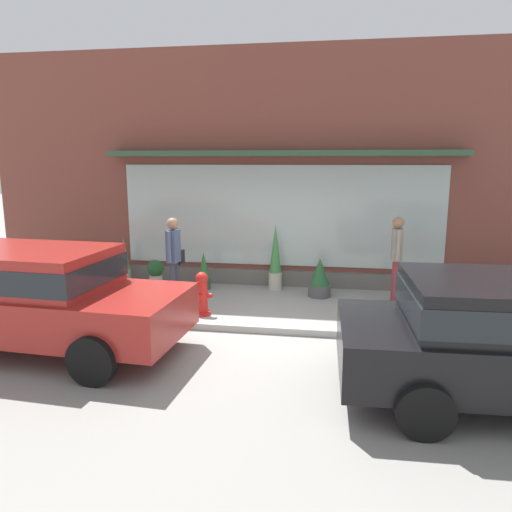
{
  "coord_description": "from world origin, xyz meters",
  "views": [
    {
      "loc": [
        1.23,
        -8.03,
        2.87
      ],
      "look_at": [
        -0.28,
        1.2,
        1.03
      ],
      "focal_mm": 34.3,
      "sensor_mm": 36.0,
      "label": 1
    }
  ],
  "objects_px": {
    "pedestrian_with_handbag": "(174,254)",
    "potted_plant_window_center": "(156,273)",
    "pedestrian_passerby": "(397,252)",
    "potted_plant_near_hydrant": "(124,262)",
    "potted_plant_doorstep": "(320,278)",
    "potted_plant_corner_tall": "(204,271)",
    "potted_plant_trailing_edge": "(275,259)",
    "fire_hydrant": "(202,294)",
    "potted_plant_window_left": "(74,267)",
    "parked_car_red": "(37,293)"
  },
  "relations": [
    {
      "from": "fire_hydrant",
      "to": "potted_plant_window_left",
      "type": "bearing_deg",
      "value": 151.88
    },
    {
      "from": "potted_plant_doorstep",
      "to": "potted_plant_corner_tall",
      "type": "relative_size",
      "value": 0.99
    },
    {
      "from": "potted_plant_near_hydrant",
      "to": "potted_plant_window_center",
      "type": "height_order",
      "value": "potted_plant_near_hydrant"
    },
    {
      "from": "parked_car_red",
      "to": "potted_plant_window_left",
      "type": "bearing_deg",
      "value": 116.54
    },
    {
      "from": "pedestrian_with_handbag",
      "to": "potted_plant_corner_tall",
      "type": "xyz_separation_m",
      "value": [
        0.26,
        1.24,
        -0.62
      ]
    },
    {
      "from": "parked_car_red",
      "to": "potted_plant_window_left",
      "type": "relative_size",
      "value": 6.85
    },
    {
      "from": "potted_plant_trailing_edge",
      "to": "potted_plant_window_center",
      "type": "distance_m",
      "value": 2.72
    },
    {
      "from": "potted_plant_doorstep",
      "to": "potted_plant_corner_tall",
      "type": "distance_m",
      "value": 2.61
    },
    {
      "from": "potted_plant_near_hydrant",
      "to": "potted_plant_trailing_edge",
      "type": "xyz_separation_m",
      "value": [
        3.57,
        0.03,
        0.2
      ]
    },
    {
      "from": "potted_plant_window_center",
      "to": "potted_plant_corner_tall",
      "type": "bearing_deg",
      "value": 9.9
    },
    {
      "from": "pedestrian_with_handbag",
      "to": "potted_plant_window_center",
      "type": "xyz_separation_m",
      "value": [
        -0.81,
        1.05,
        -0.65
      ]
    },
    {
      "from": "potted_plant_corner_tall",
      "to": "pedestrian_with_handbag",
      "type": "bearing_deg",
      "value": -101.98
    },
    {
      "from": "fire_hydrant",
      "to": "potted_plant_trailing_edge",
      "type": "relative_size",
      "value": 0.56
    },
    {
      "from": "fire_hydrant",
      "to": "pedestrian_passerby",
      "type": "xyz_separation_m",
      "value": [
        3.68,
        1.52,
        0.62
      ]
    },
    {
      "from": "parked_car_red",
      "to": "potted_plant_window_center",
      "type": "bearing_deg",
      "value": 86.8
    },
    {
      "from": "pedestrian_passerby",
      "to": "potted_plant_near_hydrant",
      "type": "height_order",
      "value": "pedestrian_passerby"
    },
    {
      "from": "fire_hydrant",
      "to": "potted_plant_doorstep",
      "type": "xyz_separation_m",
      "value": [
        2.14,
        1.63,
        -0.02
      ]
    },
    {
      "from": "potted_plant_window_center",
      "to": "potted_plant_doorstep",
      "type": "bearing_deg",
      "value": -0.46
    },
    {
      "from": "pedestrian_passerby",
      "to": "potted_plant_trailing_edge",
      "type": "relative_size",
      "value": 1.18
    },
    {
      "from": "pedestrian_with_handbag",
      "to": "potted_plant_near_hydrant",
      "type": "relative_size",
      "value": 1.63
    },
    {
      "from": "pedestrian_with_handbag",
      "to": "potted_plant_window_center",
      "type": "bearing_deg",
      "value": 43.23
    },
    {
      "from": "pedestrian_passerby",
      "to": "parked_car_red",
      "type": "height_order",
      "value": "pedestrian_passerby"
    },
    {
      "from": "pedestrian_with_handbag",
      "to": "potted_plant_near_hydrant",
      "type": "height_order",
      "value": "pedestrian_with_handbag"
    },
    {
      "from": "pedestrian_passerby",
      "to": "potted_plant_corner_tall",
      "type": "height_order",
      "value": "pedestrian_passerby"
    },
    {
      "from": "parked_car_red",
      "to": "potted_plant_window_left",
      "type": "height_order",
      "value": "parked_car_red"
    },
    {
      "from": "potted_plant_corner_tall",
      "to": "potted_plant_trailing_edge",
      "type": "height_order",
      "value": "potted_plant_trailing_edge"
    },
    {
      "from": "potted_plant_corner_tall",
      "to": "potted_plant_window_center",
      "type": "xyz_separation_m",
      "value": [
        -1.07,
        -0.19,
        -0.03
      ]
    },
    {
      "from": "potted_plant_corner_tall",
      "to": "potted_plant_trailing_edge",
      "type": "relative_size",
      "value": 0.57
    },
    {
      "from": "potted_plant_trailing_edge",
      "to": "potted_plant_window_center",
      "type": "relative_size",
      "value": 2.22
    },
    {
      "from": "potted_plant_corner_tall",
      "to": "fire_hydrant",
      "type": "bearing_deg",
      "value": -75.8
    },
    {
      "from": "fire_hydrant",
      "to": "pedestrian_with_handbag",
      "type": "distance_m",
      "value": 1.13
    },
    {
      "from": "parked_car_red",
      "to": "potted_plant_trailing_edge",
      "type": "xyz_separation_m",
      "value": [
        3.12,
        4.12,
        -0.19
      ]
    },
    {
      "from": "pedestrian_with_handbag",
      "to": "potted_plant_window_center",
      "type": "distance_m",
      "value": 1.48
    },
    {
      "from": "pedestrian_passerby",
      "to": "potted_plant_trailing_edge",
      "type": "bearing_deg",
      "value": -103.77
    },
    {
      "from": "fire_hydrant",
      "to": "parked_car_red",
      "type": "relative_size",
      "value": 0.19
    },
    {
      "from": "potted_plant_corner_tall",
      "to": "potted_plant_window_center",
      "type": "distance_m",
      "value": 1.09
    },
    {
      "from": "fire_hydrant",
      "to": "pedestrian_with_handbag",
      "type": "relative_size",
      "value": 0.47
    },
    {
      "from": "potted_plant_corner_tall",
      "to": "pedestrian_passerby",
      "type": "bearing_deg",
      "value": -4.54
    },
    {
      "from": "pedestrian_passerby",
      "to": "parked_car_red",
      "type": "distance_m",
      "value": 6.71
    },
    {
      "from": "fire_hydrant",
      "to": "potted_plant_near_hydrant",
      "type": "bearing_deg",
      "value": 140.34
    },
    {
      "from": "pedestrian_with_handbag",
      "to": "potted_plant_window_center",
      "type": "relative_size",
      "value": 2.63
    },
    {
      "from": "potted_plant_near_hydrant",
      "to": "potted_plant_doorstep",
      "type": "xyz_separation_m",
      "value": [
        4.58,
        -0.39,
        -0.12
      ]
    },
    {
      "from": "pedestrian_with_handbag",
      "to": "potted_plant_window_left",
      "type": "bearing_deg",
      "value": 70.84
    },
    {
      "from": "potted_plant_trailing_edge",
      "to": "potted_plant_window_left",
      "type": "distance_m",
      "value": 4.84
    },
    {
      "from": "potted_plant_doorstep",
      "to": "potted_plant_trailing_edge",
      "type": "distance_m",
      "value": 1.13
    },
    {
      "from": "pedestrian_passerby",
      "to": "potted_plant_window_center",
      "type": "bearing_deg",
      "value": -93.55
    },
    {
      "from": "pedestrian_with_handbag",
      "to": "potted_plant_window_left",
      "type": "distance_m",
      "value": 3.34
    },
    {
      "from": "pedestrian_passerby",
      "to": "potted_plant_doorstep",
      "type": "height_order",
      "value": "pedestrian_passerby"
    },
    {
      "from": "pedestrian_with_handbag",
      "to": "potted_plant_trailing_edge",
      "type": "distance_m",
      "value": 2.37
    },
    {
      "from": "potted_plant_doorstep",
      "to": "potted_plant_window_center",
      "type": "bearing_deg",
      "value": 179.54
    }
  ]
}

